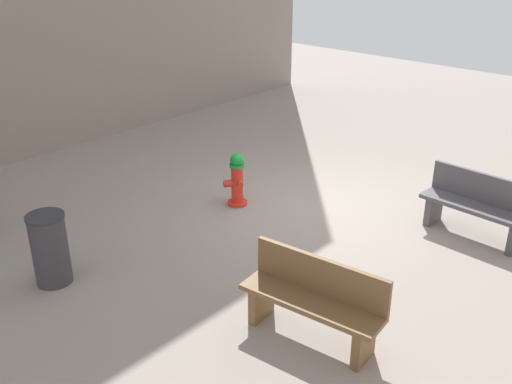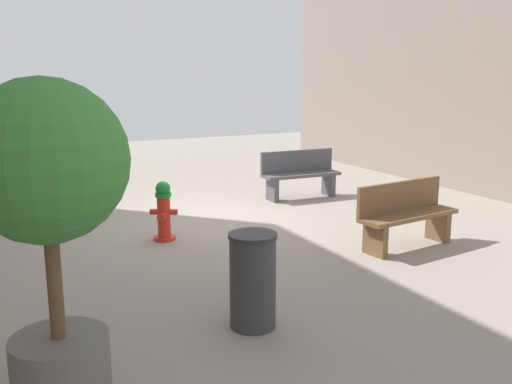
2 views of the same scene
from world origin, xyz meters
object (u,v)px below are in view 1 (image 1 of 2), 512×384
Objects in this scene: fire_hydrant at (237,179)px; bench_far at (314,298)px; trash_bin at (50,249)px; bench_near at (478,205)px.

bench_far is (-3.01, 1.91, 0.04)m from fire_hydrant.
bench_far is 1.75× the size of trash_bin.
trash_bin is (3.52, 4.90, -0.01)m from bench_near.
trash_bin is at bearing 54.31° from bench_near.
fire_hydrant is at bearing 25.60° from bench_near.
bench_near is 6.03m from trash_bin.
trash_bin is at bearing 23.47° from bench_far.
fire_hydrant is at bearing -92.55° from trash_bin.
fire_hydrant is 3.57m from bench_far.
fire_hydrant is 3.74m from bench_near.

